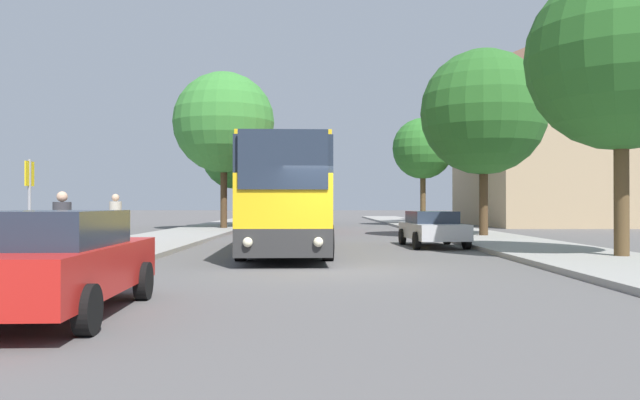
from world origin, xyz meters
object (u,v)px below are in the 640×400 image
(parked_car_left_curb, at_px, (52,261))
(parked_car_right_near, at_px, (432,228))
(bus_middle, at_px, (295,200))
(tree_left_near, at_px, (236,155))
(bus_front, at_px, (286,197))
(tree_right_near, at_px, (483,112))
(tree_left_far, at_px, (224,123))
(pedestrian_waiting_near, at_px, (62,232))
(pedestrian_waiting_far, at_px, (115,223))
(tree_right_mid, at_px, (423,149))
(tree_right_far, at_px, (621,58))
(bus_stop_sign, at_px, (29,199))
(bus_rear, at_px, (303,202))

(parked_car_left_curb, height_order, parked_car_right_near, parked_car_left_curb)
(bus_middle, xyz_separation_m, tree_left_near, (-4.38, 6.82, 3.17))
(bus_front, height_order, tree_right_near, tree_right_near)
(tree_left_near, relative_size, tree_left_far, 0.77)
(tree_right_near, bearing_deg, pedestrian_waiting_near, -129.05)
(pedestrian_waiting_far, distance_m, tree_right_mid, 30.85)
(bus_middle, xyz_separation_m, tree_right_far, (9.65, -19.30, 3.81))
(bus_stop_sign, distance_m, tree_right_near, 20.32)
(tree_right_mid, bearing_deg, bus_front, -109.42)
(tree_left_far, relative_size, tree_right_near, 1.10)
(pedestrian_waiting_far, xyz_separation_m, tree_left_far, (0.38, 18.99, 5.47))
(pedestrian_waiting_near, bearing_deg, bus_rear, -168.99)
(bus_rear, distance_m, pedestrian_waiting_near, 38.85)
(bus_rear, distance_m, parked_car_right_near, 28.90)
(bus_middle, distance_m, tree_left_near, 8.70)
(bus_stop_sign, distance_m, tree_right_far, 15.95)
(parked_car_right_near, bearing_deg, tree_left_far, -58.62)
(pedestrian_waiting_near, height_order, tree_left_far, tree_left_far)
(bus_middle, relative_size, tree_left_near, 1.66)
(bus_middle, bearing_deg, tree_left_far, 164.53)
(bus_stop_sign, bearing_deg, bus_front, 43.68)
(parked_car_right_near, distance_m, tree_right_mid, 23.55)
(tree_right_near, relative_size, tree_right_mid, 1.10)
(bus_front, relative_size, tree_right_far, 1.45)
(tree_right_mid, xyz_separation_m, tree_right_far, (0.58, -28.63, -0.04))
(tree_left_far, height_order, tree_right_mid, tree_left_far)
(bus_middle, distance_m, tree_left_far, 6.49)
(parked_car_left_curb, bearing_deg, parked_car_right_near, 58.50)
(pedestrian_waiting_far, relative_size, tree_right_far, 0.21)
(pedestrian_waiting_near, xyz_separation_m, tree_left_near, (-0.44, 30.51, 3.98))
(tree_left_far, bearing_deg, parked_car_left_curb, -86.25)
(bus_middle, xyz_separation_m, tree_left_far, (-4.35, 1.13, 4.68))
(parked_car_left_curb, xyz_separation_m, parked_car_right_near, (7.99, 14.23, -0.07))
(parked_car_left_curb, distance_m, tree_left_far, 29.41)
(tree_right_near, bearing_deg, bus_middle, 138.69)
(bus_front, distance_m, tree_right_far, 10.77)
(parked_car_right_near, height_order, bus_stop_sign, bus_stop_sign)
(parked_car_right_near, bearing_deg, bus_middle, -70.39)
(pedestrian_waiting_near, distance_m, pedestrian_waiting_far, 5.88)
(bus_rear, xyz_separation_m, pedestrian_waiting_near, (-4.03, -38.64, -0.73))
(bus_rear, distance_m, tree_right_near, 24.77)
(bus_front, distance_m, parked_car_right_near, 5.88)
(bus_stop_sign, relative_size, pedestrian_waiting_near, 1.49)
(tree_right_mid, relative_size, tree_right_far, 0.97)
(bus_stop_sign, relative_size, pedestrian_waiting_far, 1.45)
(bus_front, relative_size, parked_car_right_near, 2.67)
(parked_car_left_curb, xyz_separation_m, tree_right_mid, (11.53, 36.98, 4.88))
(bus_middle, distance_m, tree_right_far, 21.92)
(pedestrian_waiting_near, height_order, tree_right_far, tree_right_far)
(bus_stop_sign, height_order, pedestrian_waiting_near, bus_stop_sign)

